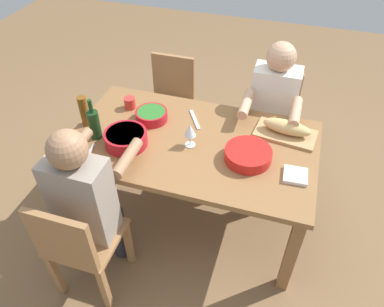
{
  "coord_description": "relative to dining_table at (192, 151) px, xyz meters",
  "views": [
    {
      "loc": [
        0.55,
        -1.77,
        2.3
      ],
      "look_at": [
        0.0,
        0.0,
        0.63
      ],
      "focal_mm": 34.35,
      "sensor_mm": 36.0,
      "label": 1
    }
  ],
  "objects": [
    {
      "name": "ground_plane",
      "position": [
        0.0,
        0.0,
        -0.65
      ],
      "size": [
        8.0,
        8.0,
        0.0
      ],
      "primitive_type": "plane",
      "color": "brown"
    },
    {
      "name": "dining_table",
      "position": [
        0.0,
        0.0,
        0.0
      ],
      "size": [
        1.63,
        0.94,
        0.74
      ],
      "color": "olive",
      "rests_on": "ground_plane"
    },
    {
      "name": "chair_far_left",
      "position": [
        -0.45,
        0.79,
        -0.17
      ],
      "size": [
        0.4,
        0.4,
        0.85
      ],
      "color": "#9E7044",
      "rests_on": "ground_plane"
    },
    {
      "name": "chair_near_left",
      "position": [
        -0.45,
        -0.79,
        -0.17
      ],
      "size": [
        0.4,
        0.4,
        0.85
      ],
      "color": "#9E7044",
      "rests_on": "ground_plane"
    },
    {
      "name": "diner_near_left",
      "position": [
        -0.45,
        -0.61,
        0.05
      ],
      "size": [
        0.41,
        0.53,
        1.2
      ],
      "color": "#2D2D38",
      "rests_on": "ground_plane"
    },
    {
      "name": "chair_far_right",
      "position": [
        0.45,
        0.79,
        -0.17
      ],
      "size": [
        0.4,
        0.4,
        0.85
      ],
      "color": "#9E7044",
      "rests_on": "ground_plane"
    },
    {
      "name": "diner_far_right",
      "position": [
        0.45,
        0.61,
        0.05
      ],
      "size": [
        0.41,
        0.53,
        1.2
      ],
      "color": "#2D2D38",
      "rests_on": "ground_plane"
    },
    {
      "name": "serving_bowl_fruit",
      "position": [
        0.38,
        -0.07,
        0.13
      ],
      "size": [
        0.29,
        0.29,
        0.08
      ],
      "color": "red",
      "rests_on": "dining_table"
    },
    {
      "name": "serving_bowl_greens",
      "position": [
        -0.34,
        0.14,
        0.13
      ],
      "size": [
        0.22,
        0.22,
        0.07
      ],
      "color": "#B21923",
      "rests_on": "dining_table"
    },
    {
      "name": "serving_bowl_salad",
      "position": [
        -0.4,
        -0.16,
        0.14
      ],
      "size": [
        0.28,
        0.28,
        0.09
      ],
      "color": "#B21923",
      "rests_on": "dining_table"
    },
    {
      "name": "cutting_board",
      "position": [
        0.58,
        0.25,
        0.1
      ],
      "size": [
        0.42,
        0.27,
        0.02
      ],
      "primitive_type": "cube",
      "rotation": [
        0.0,
        0.0,
        -0.12
      ],
      "color": "tan",
      "rests_on": "dining_table"
    },
    {
      "name": "bread_loaf",
      "position": [
        0.58,
        0.25,
        0.15
      ],
      "size": [
        0.33,
        0.15,
        0.09
      ],
      "primitive_type": "ellipsoid",
      "rotation": [
        0.0,
        0.0,
        -0.12
      ],
      "color": "tan",
      "rests_on": "cutting_board"
    },
    {
      "name": "wine_bottle",
      "position": [
        -0.62,
        -0.15,
        0.2
      ],
      "size": [
        0.08,
        0.08,
        0.29
      ],
      "color": "#193819",
      "rests_on": "dining_table"
    },
    {
      "name": "beer_bottle",
      "position": [
        -0.75,
        -0.04,
        0.2
      ],
      "size": [
        0.06,
        0.06,
        0.22
      ],
      "primitive_type": "cylinder",
      "color": "brown",
      "rests_on": "dining_table"
    },
    {
      "name": "wine_glass",
      "position": [
        0.0,
        -0.04,
        0.2
      ],
      "size": [
        0.08,
        0.08,
        0.17
      ],
      "color": "silver",
      "rests_on": "dining_table"
    },
    {
      "name": "cup_far_left",
      "position": [
        -0.55,
        0.23,
        0.13
      ],
      "size": [
        0.08,
        0.08,
        0.08
      ],
      "primitive_type": "cylinder",
      "color": "red",
      "rests_on": "dining_table"
    },
    {
      "name": "fork_near_left",
      "position": [
        -0.59,
        -0.31,
        0.09
      ],
      "size": [
        0.04,
        0.17,
        0.01
      ],
      "primitive_type": "cube",
      "rotation": [
        0.0,
        0.0,
        0.12
      ],
      "color": "silver",
      "rests_on": "dining_table"
    },
    {
      "name": "carving_knife",
      "position": [
        -0.05,
        0.23,
        0.09
      ],
      "size": [
        0.14,
        0.21,
        0.01
      ],
      "primitive_type": "cube",
      "rotation": [
        0.0,
        0.0,
        2.11
      ],
      "color": "silver",
      "rests_on": "dining_table"
    },
    {
      "name": "napkin_stack",
      "position": [
        0.68,
        -0.13,
        0.1
      ],
      "size": [
        0.15,
        0.15,
        0.02
      ],
      "primitive_type": "cube",
      "rotation": [
        0.0,
        0.0,
        0.06
      ],
      "color": "white",
      "rests_on": "dining_table"
    }
  ]
}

